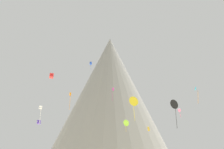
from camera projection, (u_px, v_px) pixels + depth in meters
rock_massif at (110, 98)px, 102.80m from camera, size 75.55×75.55×65.76m
kite_black_low at (174, 105)px, 43.68m from camera, size 2.08×1.28×6.34m
kite_lime_low at (126, 123)px, 60.50m from camera, size 2.08×1.73×3.69m
kite_cyan_mid at (196, 89)px, 58.53m from camera, size 0.83×1.38×5.25m
kite_magenta_high at (113, 90)px, 78.68m from camera, size 0.87×1.51×5.74m
kite_yellow_mid at (133, 101)px, 48.85m from camera, size 2.53×1.57×6.08m
kite_gold_low at (149, 129)px, 64.78m from camera, size 0.81×0.23×1.50m
kite_orange_mid at (70, 98)px, 61.77m from camera, size 0.43×0.62×5.52m
kite_red_high at (51, 76)px, 70.59m from camera, size 1.86×1.91×1.67m
kite_pink_low at (179, 110)px, 55.53m from camera, size 0.94×0.99×2.46m
kite_indigo_low at (39, 122)px, 54.29m from camera, size 1.07×1.10×1.05m
kite_white_low at (41, 108)px, 51.80m from camera, size 1.04×1.07×4.63m
kite_blue_high at (91, 63)px, 89.52m from camera, size 1.01×1.09×3.80m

